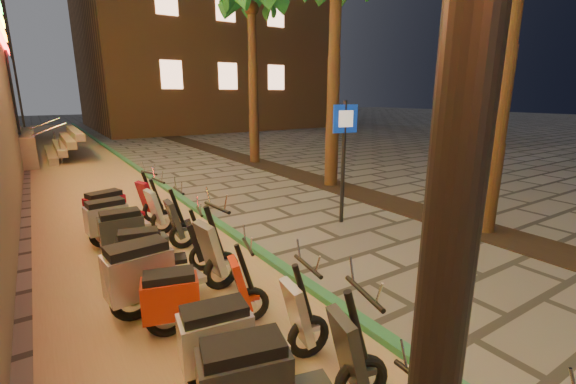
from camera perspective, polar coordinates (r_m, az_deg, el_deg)
ground at (r=5.27m, az=25.60°, el=-18.98°), size 120.00×120.00×0.00m
parking_strip at (r=12.50m, az=-26.06°, el=0.05°), size 3.40×60.00×0.01m
green_curb at (r=12.78m, az=-18.56°, el=1.27°), size 0.18×60.00×0.10m
planting_strip at (r=10.73m, az=13.11°, el=-0.97°), size 1.20×40.00×0.02m
palm_d at (r=16.32m, az=-5.42°, el=25.47°), size 2.97×3.02×7.16m
pedestrian_sign at (r=8.31m, az=8.31°, el=6.83°), size 0.58×0.12×2.64m
scooter_5 at (r=3.49m, az=-1.89°, el=-25.83°), size 1.70×0.82×1.20m
scooter_6 at (r=4.03m, az=-7.09°, el=-20.28°), size 1.60×0.65×1.12m
scooter_7 at (r=4.81m, az=-14.16°, el=-14.88°), size 1.49×0.75×1.06m
scooter_8 at (r=5.32m, az=-18.31°, el=-10.94°), size 1.86×0.71×1.30m
scooter_9 at (r=6.28m, az=-18.97°, el=-8.15°), size 1.49×0.69×1.05m
scooter_10 at (r=7.13m, az=-21.42°, el=-5.28°), size 1.63×0.57×1.15m
scooter_11 at (r=7.91m, az=-23.48°, el=-3.54°), size 1.67×0.65×1.17m
scooter_12 at (r=8.63m, az=-23.90°, el=-2.15°), size 1.64×0.88×1.17m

